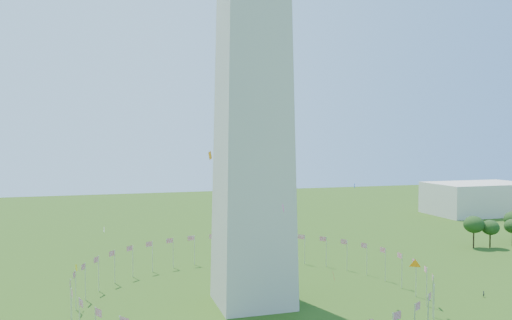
{
  "coord_description": "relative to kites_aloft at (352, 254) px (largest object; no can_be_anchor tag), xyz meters",
  "views": [
    {
      "loc": [
        -32.52,
        -60.47,
        38.43
      ],
      "look_at": [
        -3.72,
        35.0,
        34.22
      ],
      "focal_mm": 35.0,
      "sensor_mm": 36.0,
      "label": 1
    }
  ],
  "objects": [
    {
      "name": "flag_ring",
      "position": [
        -10.81,
        28.24,
        -12.7
      ],
      "size": [
        80.24,
        80.24,
        9.0
      ],
      "color": "silver",
      "rests_on": "ground"
    },
    {
      "name": "gov_building_east_a",
      "position": [
        139.19,
        128.24,
        -9.2
      ],
      "size": [
        50.0,
        30.0,
        16.0
      ],
      "primitive_type": "cube",
      "color": "beige",
      "rests_on": "ground"
    },
    {
      "name": "kites_aloft",
      "position": [
        0.0,
        0.0,
        0.0
      ],
      "size": [
        100.85,
        71.32,
        32.27
      ],
      "color": "orange",
      "rests_on": "ground"
    }
  ]
}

